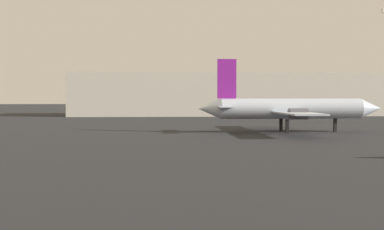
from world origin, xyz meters
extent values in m
cylinder|color=#B2BCCC|center=(16.88, 55.94, 3.41)|extent=(20.35, 3.14, 2.91)
cone|color=#B2BCCC|center=(28.64, 56.07, 3.41)|extent=(3.23, 2.94, 2.91)
cone|color=#B2BCCC|center=(5.13, 55.81, 3.41)|extent=(3.23, 2.94, 2.91)
cube|color=#B2BCCC|center=(15.87, 55.93, 2.97)|extent=(4.48, 25.04, 0.20)
cube|color=#B2BCCC|center=(7.15, 55.83, 3.70)|extent=(2.10, 7.10, 0.13)
cube|color=purple|center=(7.57, 55.83, 7.65)|extent=(2.70, 0.28, 5.58)
cylinder|color=#4C4C54|center=(16.42, 60.68, 2.83)|extent=(2.54, 1.54, 1.52)
cylinder|color=#4C4C54|center=(16.53, 51.19, 2.83)|extent=(2.54, 1.54, 1.52)
cube|color=black|center=(23.39, 56.01, 0.98)|extent=(0.43, 0.43, 1.96)
cube|color=black|center=(15.85, 57.61, 0.98)|extent=(0.43, 0.43, 1.96)
cube|color=black|center=(15.89, 54.24, 0.98)|extent=(0.43, 0.43, 1.96)
cube|color=beige|center=(17.50, 118.15, 5.59)|extent=(85.17, 20.16, 11.18)
camera|label=1|loc=(-1.88, -11.56, 5.23)|focal=44.83mm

